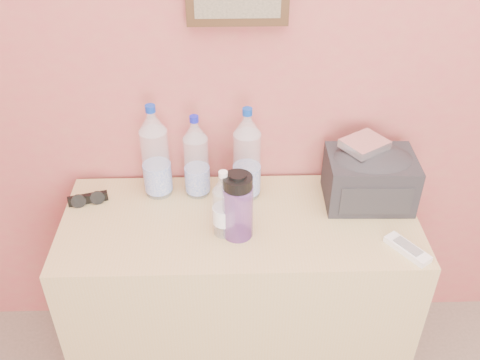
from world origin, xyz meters
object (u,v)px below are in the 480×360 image
dresser (240,296)px  foil_packet (365,144)px  ac_remote (407,249)px  toiletry_bag (370,176)px  nalgene_bottle (238,206)px  sunglasses (88,199)px  pet_large_b (247,158)px  pet_large_c (196,160)px  pet_small (224,207)px  pet_large_a (156,156)px

dresser → foil_packet: size_ratio=8.77×
ac_remote → toiletry_bag: size_ratio=0.52×
nalgene_bottle → sunglasses: nalgene_bottle is taller
ac_remote → foil_packet: bearing=164.0°
ac_remote → foil_packet: (-0.09, 0.28, 0.20)m
nalgene_bottle → toiletry_bag: size_ratio=0.81×
nalgene_bottle → pet_large_b: bearing=80.3°
sunglasses → ac_remote: sunglasses is taller
nalgene_bottle → dresser: bearing=83.3°
pet_large_c → toiletry_bag: pet_large_c is taller
pet_small → toiletry_bag: pet_small is taller
pet_small → ac_remote: 0.56m
dresser → sunglasses: bearing=168.4°
dresser → sunglasses: 0.64m
dresser → pet_large_a: (-0.27, 0.16, 0.51)m
pet_large_c → pet_large_b: bearing=-4.2°
toiletry_bag → foil_packet: size_ratio=2.15×
pet_large_a → nalgene_bottle: (0.26, -0.22, -0.04)m
sunglasses → pet_large_b: bearing=-11.8°
dresser → pet_large_b: (0.03, 0.14, 0.50)m
pet_large_b → foil_packet: bearing=-3.0°
pet_large_b → pet_large_c: pet_large_b is taller
pet_large_b → pet_large_c: 0.17m
pet_large_c → toiletry_bag: 0.57m
pet_small → ac_remote: (0.55, -0.10, -0.09)m
pet_large_a → sunglasses: (-0.23, -0.05, -0.13)m
pet_large_b → pet_small: (-0.08, -0.20, -0.04)m
foil_packet → sunglasses: bearing=-179.0°
dresser → pet_large_c: pet_large_c is taller
sunglasses → ac_remote: (1.00, -0.26, -0.01)m
pet_large_b → pet_large_c: bearing=175.8°
foil_packet → pet_large_b: bearing=177.0°
pet_large_b → pet_large_a: bearing=176.7°
pet_large_b → toiletry_bag: 0.41m
sunglasses → ac_remote: 1.04m
nalgene_bottle → foil_packet: nalgene_bottle is taller
pet_small → ac_remote: bearing=-10.7°
ac_remote → foil_packet: foil_packet is taller
sunglasses → foil_packet: bearing=-14.7°
pet_large_a → pet_small: bearing=-43.9°
foil_packet → pet_large_a: bearing=176.8°
sunglasses → foil_packet: (0.91, 0.02, 0.19)m
dresser → toiletry_bag: bearing=12.3°
pet_large_b → sunglasses: (-0.53, -0.04, -0.13)m
pet_large_a → toiletry_bag: (0.70, -0.06, -0.05)m
sunglasses → ac_remote: bearing=-30.4°
dresser → ac_remote: 0.64m
sunglasses → toiletry_bag: (0.93, -0.01, 0.08)m
pet_large_a → dresser: bearing=-29.7°
toiletry_bag → pet_small: bearing=-160.9°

